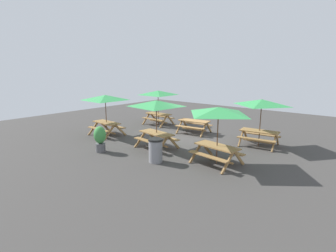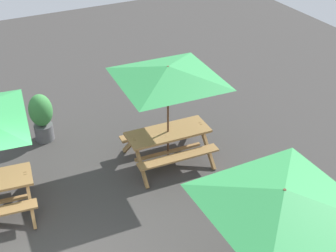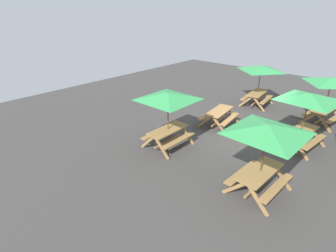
# 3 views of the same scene
# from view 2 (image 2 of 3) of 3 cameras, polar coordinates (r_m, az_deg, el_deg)

# --- Properties ---
(picnic_table_0) EXTENTS (2.82, 2.82, 2.34)m
(picnic_table_0) POSITION_cam_2_polar(r_m,az_deg,el_deg) (9.43, 0.00, 5.60)
(picnic_table_0) COLOR olive
(picnic_table_0) RESTS_ON ground
(picnic_table_1) EXTENTS (2.83, 2.83, 2.34)m
(picnic_table_1) POSITION_cam_2_polar(r_m,az_deg,el_deg) (6.49, 13.69, -9.63)
(picnic_table_1) COLOR olive
(picnic_table_1) RESTS_ON ground
(potted_plant_0) EXTENTS (0.55, 0.55, 1.19)m
(potted_plant_0) POSITION_cam_2_polar(r_m,az_deg,el_deg) (11.20, -15.17, 1.21)
(potted_plant_0) COLOR #59595B
(potted_plant_0) RESTS_ON ground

